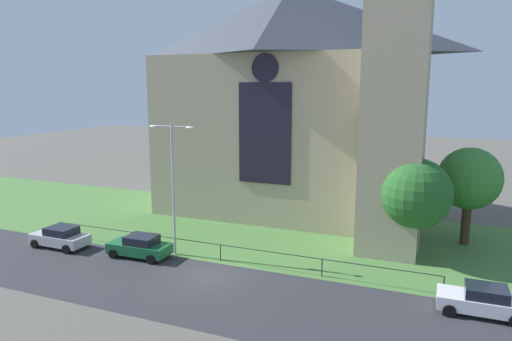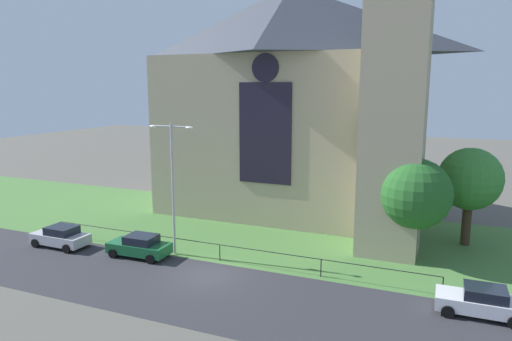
{
  "view_description": "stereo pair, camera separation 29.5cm",
  "coord_description": "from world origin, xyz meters",
  "px_view_note": "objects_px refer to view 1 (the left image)",
  "views": [
    {
      "loc": [
        12.77,
        -23.69,
        11.35
      ],
      "look_at": [
        -0.19,
        8.0,
        5.18
      ],
      "focal_mm": 32.66,
      "sensor_mm": 36.0,
      "label": 1
    },
    {
      "loc": [
        13.04,
        -23.58,
        11.35
      ],
      "look_at": [
        -0.19,
        8.0,
        5.18
      ],
      "focal_mm": 32.66,
      "sensor_mm": 36.0,
      "label": 2
    }
  ],
  "objects_px": {
    "tree_right_near": "(416,194)",
    "parked_car_silver": "(60,237)",
    "church_building": "(295,99)",
    "streetlamp_near": "(173,174)",
    "parked_car_white": "(482,300)",
    "parked_car_green": "(140,246)",
    "tree_right_far": "(469,179)"
  },
  "relations": [
    {
      "from": "streetlamp_near",
      "to": "parked_car_green",
      "type": "distance_m",
      "value": 5.44
    },
    {
      "from": "parked_car_green",
      "to": "parked_car_white",
      "type": "height_order",
      "value": "same"
    },
    {
      "from": "parked_car_white",
      "to": "tree_right_near",
      "type": "bearing_deg",
      "value": -60.78
    },
    {
      "from": "streetlamp_near",
      "to": "parked_car_silver",
      "type": "xyz_separation_m",
      "value": [
        -8.41,
        -1.85,
        -4.91
      ]
    },
    {
      "from": "church_building",
      "to": "parked_car_silver",
      "type": "height_order",
      "value": "church_building"
    },
    {
      "from": "tree_right_near",
      "to": "streetlamp_near",
      "type": "xyz_separation_m",
      "value": [
        -15.14,
        -5.1,
        1.16
      ]
    },
    {
      "from": "tree_right_near",
      "to": "parked_car_white",
      "type": "height_order",
      "value": "tree_right_near"
    },
    {
      "from": "parked_car_silver",
      "to": "parked_car_green",
      "type": "distance_m",
      "value": 6.5
    },
    {
      "from": "church_building",
      "to": "parked_car_white",
      "type": "distance_m",
      "value": 23.15
    },
    {
      "from": "church_building",
      "to": "streetlamp_near",
      "type": "relative_size",
      "value": 2.89
    },
    {
      "from": "church_building",
      "to": "parked_car_green",
      "type": "xyz_separation_m",
      "value": [
        -6.12,
        -14.89,
        -9.53
      ]
    },
    {
      "from": "tree_right_far",
      "to": "church_building",
      "type": "bearing_deg",
      "value": 165.6
    },
    {
      "from": "parked_car_silver",
      "to": "tree_right_far",
      "type": "bearing_deg",
      "value": -155.92
    },
    {
      "from": "parked_car_green",
      "to": "parked_car_silver",
      "type": "bearing_deg",
      "value": 2.98
    },
    {
      "from": "tree_right_far",
      "to": "streetlamp_near",
      "type": "height_order",
      "value": "streetlamp_near"
    },
    {
      "from": "church_building",
      "to": "tree_right_far",
      "type": "height_order",
      "value": "church_building"
    },
    {
      "from": "tree_right_near",
      "to": "parked_car_silver",
      "type": "distance_m",
      "value": 24.84
    },
    {
      "from": "tree_right_near",
      "to": "parked_car_silver",
      "type": "height_order",
      "value": "tree_right_near"
    },
    {
      "from": "tree_right_near",
      "to": "parked_car_silver",
      "type": "relative_size",
      "value": 1.62
    },
    {
      "from": "tree_right_near",
      "to": "streetlamp_near",
      "type": "distance_m",
      "value": 16.01
    },
    {
      "from": "tree_right_far",
      "to": "parked_car_white",
      "type": "xyz_separation_m",
      "value": [
        0.48,
        -11.42,
        -4.09
      ]
    },
    {
      "from": "tree_right_near",
      "to": "streetlamp_near",
      "type": "height_order",
      "value": "streetlamp_near"
    },
    {
      "from": "parked_car_silver",
      "to": "parked_car_green",
      "type": "bearing_deg",
      "value": -174.83
    },
    {
      "from": "church_building",
      "to": "streetlamp_near",
      "type": "bearing_deg",
      "value": -107.14
    },
    {
      "from": "tree_right_near",
      "to": "parked_car_white",
      "type": "bearing_deg",
      "value": -60.05
    },
    {
      "from": "streetlamp_near",
      "to": "parked_car_silver",
      "type": "bearing_deg",
      "value": -167.62
    },
    {
      "from": "tree_right_near",
      "to": "parked_car_white",
      "type": "relative_size",
      "value": 1.62
    },
    {
      "from": "streetlamp_near",
      "to": "parked_car_green",
      "type": "bearing_deg",
      "value": -145.89
    },
    {
      "from": "church_building",
      "to": "parked_car_silver",
      "type": "xyz_separation_m",
      "value": [
        -12.6,
        -15.42,
        -9.53
      ]
    },
    {
      "from": "tree_right_far",
      "to": "parked_car_white",
      "type": "distance_m",
      "value": 12.14
    },
    {
      "from": "church_building",
      "to": "tree_right_far",
      "type": "distance_m",
      "value": 15.71
    },
    {
      "from": "parked_car_silver",
      "to": "parked_car_green",
      "type": "xyz_separation_m",
      "value": [
        6.48,
        0.54,
        0.0
      ]
    }
  ]
}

